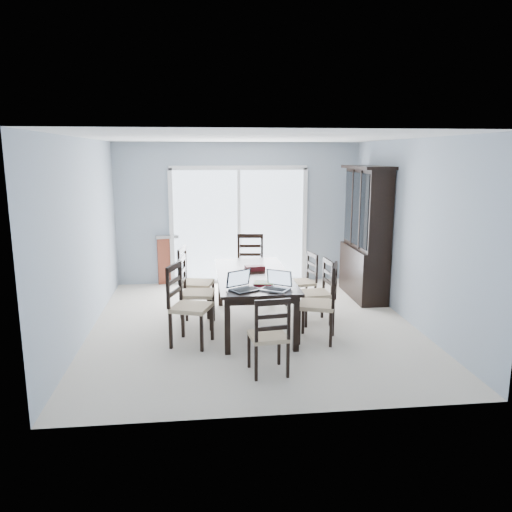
# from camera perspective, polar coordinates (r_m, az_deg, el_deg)

# --- Properties ---
(floor) EXTENTS (5.00, 5.00, 0.00)m
(floor) POSITION_cam_1_polar(r_m,az_deg,el_deg) (7.16, -0.32, -7.91)
(floor) COLOR beige
(floor) RESTS_ON ground
(ceiling) EXTENTS (5.00, 5.00, 0.00)m
(ceiling) POSITION_cam_1_polar(r_m,az_deg,el_deg) (6.75, -0.35, 13.39)
(ceiling) COLOR white
(ceiling) RESTS_ON back_wall
(back_wall) EXTENTS (4.50, 0.02, 2.60)m
(back_wall) POSITION_cam_1_polar(r_m,az_deg,el_deg) (9.30, -1.99, 4.87)
(back_wall) COLOR #95A3B2
(back_wall) RESTS_ON floor
(wall_left) EXTENTS (0.02, 5.00, 2.60)m
(wall_left) POSITION_cam_1_polar(r_m,az_deg,el_deg) (6.96, -19.08, 1.96)
(wall_left) COLOR #95A3B2
(wall_left) RESTS_ON floor
(wall_right) EXTENTS (0.02, 5.00, 2.60)m
(wall_right) POSITION_cam_1_polar(r_m,az_deg,el_deg) (7.41, 17.25, 2.63)
(wall_right) COLOR #95A3B2
(wall_right) RESTS_ON floor
(balcony) EXTENTS (4.50, 2.00, 0.10)m
(balcony) POSITION_cam_1_polar(r_m,az_deg,el_deg) (10.52, -2.36, -1.82)
(balcony) COLOR gray
(balcony) RESTS_ON ground
(railing) EXTENTS (4.50, 0.06, 1.10)m
(railing) POSITION_cam_1_polar(r_m,az_deg,el_deg) (11.38, -2.75, 2.29)
(railing) COLOR #99999E
(railing) RESTS_ON balcony
(dining_table) EXTENTS (1.00, 2.20, 0.75)m
(dining_table) POSITION_cam_1_polar(r_m,az_deg,el_deg) (6.96, -0.33, -2.68)
(dining_table) COLOR black
(dining_table) RESTS_ON floor
(china_hutch) EXTENTS (0.50, 1.38, 2.20)m
(china_hutch) POSITION_cam_1_polar(r_m,az_deg,el_deg) (8.52, 12.42, 2.43)
(china_hutch) COLOR black
(china_hutch) RESTS_ON floor
(sliding_door) EXTENTS (2.52, 0.05, 2.18)m
(sliding_door) POSITION_cam_1_polar(r_m,az_deg,el_deg) (9.30, -1.97, 3.55)
(sliding_door) COLOR silver
(sliding_door) RESTS_ON floor
(chair_left_near) EXTENTS (0.59, 0.58, 1.20)m
(chair_left_near) POSITION_cam_1_polar(r_m,az_deg,el_deg) (6.37, -8.30, -4.52)
(chair_left_near) COLOR black
(chair_left_near) RESTS_ON floor
(chair_left_mid) EXTENTS (0.50, 0.49, 1.15)m
(chair_left_mid) POSITION_cam_1_polar(r_m,az_deg,el_deg) (7.03, -7.48, -3.17)
(chair_left_mid) COLOR black
(chair_left_mid) RESTS_ON floor
(chair_left_far) EXTENTS (0.54, 0.53, 1.19)m
(chair_left_far) POSITION_cam_1_polar(r_m,az_deg,el_deg) (7.52, -7.51, -2.03)
(chair_left_far) COLOR black
(chair_left_far) RESTS_ON floor
(chair_right_near) EXTENTS (0.57, 0.57, 1.18)m
(chair_right_near) POSITION_cam_1_polar(r_m,az_deg,el_deg) (6.46, 7.91, -4.38)
(chair_right_near) COLOR black
(chair_right_near) RESTS_ON floor
(chair_right_mid) EXTENTS (0.44, 0.43, 1.06)m
(chair_right_mid) POSITION_cam_1_polar(r_m,az_deg,el_deg) (7.18, 7.44, -3.25)
(chair_right_mid) COLOR black
(chair_right_mid) RESTS_ON floor
(chair_right_far) EXTENTS (0.46, 0.45, 1.01)m
(chair_right_far) POSITION_cam_1_polar(r_m,az_deg,el_deg) (7.85, 5.75, -2.12)
(chair_right_far) COLOR black
(chair_right_far) RESTS_ON floor
(chair_end_near) EXTENTS (0.44, 0.45, 1.04)m
(chair_end_near) POSITION_cam_1_polar(r_m,az_deg,el_deg) (5.42, 1.63, -8.23)
(chair_end_near) COLOR black
(chair_end_near) RESTS_ON floor
(chair_end_far) EXTENTS (0.50, 0.51, 1.20)m
(chair_end_far) POSITION_cam_1_polar(r_m,az_deg,el_deg) (8.55, -0.67, -0.23)
(chair_end_far) COLOR black
(chair_end_far) RESTS_ON floor
(laptop_dark) EXTENTS (0.42, 0.38, 0.24)m
(laptop_dark) POSITION_cam_1_polar(r_m,az_deg,el_deg) (6.09, -1.24, -3.44)
(laptop_dark) COLOR black
(laptop_dark) RESTS_ON dining_table
(laptop_silver) EXTENTS (0.41, 0.38, 0.23)m
(laptop_silver) POSITION_cam_1_polar(r_m,az_deg,el_deg) (6.12, 2.15, -3.40)
(laptop_silver) COLOR #B2B2B4
(laptop_silver) RESTS_ON dining_table
(book_stack) EXTENTS (0.28, 0.23, 0.04)m
(book_stack) POSITION_cam_1_polar(r_m,az_deg,el_deg) (6.35, 0.85, -3.17)
(book_stack) COLOR maroon
(book_stack) RESTS_ON dining_table
(cell_phone) EXTENTS (0.11, 0.09, 0.01)m
(cell_phone) POSITION_cam_1_polar(r_m,az_deg,el_deg) (6.00, 2.05, -4.21)
(cell_phone) COLOR black
(cell_phone) RESTS_ON dining_table
(game_box) EXTENTS (0.29, 0.17, 0.07)m
(game_box) POSITION_cam_1_polar(r_m,az_deg,el_deg) (7.13, -0.13, -1.40)
(game_box) COLOR #470E16
(game_box) RESTS_ON dining_table
(hot_tub) EXTENTS (2.05, 1.90, 0.92)m
(hot_tub) POSITION_cam_1_polar(r_m,az_deg,el_deg) (10.23, -6.88, 0.65)
(hot_tub) COLOR maroon
(hot_tub) RESTS_ON balcony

